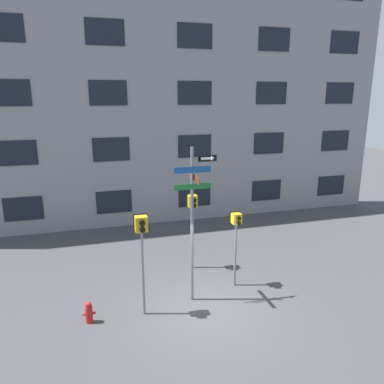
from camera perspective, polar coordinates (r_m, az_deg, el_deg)
ground_plane at (r=11.70m, az=2.31°, el=-17.44°), size 60.00×60.00×0.00m
building_facade at (r=18.05m, az=-6.17°, el=14.78°), size 24.00×0.64×12.55m
street_sign_pole at (r=10.98m, az=0.26°, el=-2.90°), size 1.28×1.09×4.79m
pedestrian_signal_left at (r=10.48m, az=-7.68°, el=-6.83°), size 0.40×0.40×3.03m
pedestrian_signal_right at (r=12.22m, az=6.73°, el=-5.78°), size 0.35×0.40×2.56m
pedestrian_signal_across at (r=13.30m, az=0.10°, el=-2.89°), size 0.37×0.40×2.80m
fire_hydrant at (r=11.36m, az=-15.42°, el=-17.30°), size 0.36×0.20×0.63m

